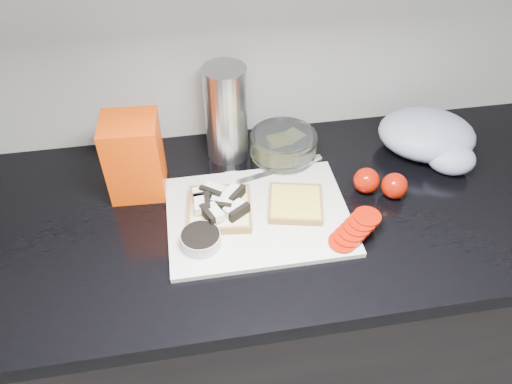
{
  "coord_description": "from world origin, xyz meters",
  "views": [
    {
      "loc": [
        -0.25,
        0.41,
        1.7
      ],
      "look_at": [
        -0.11,
        1.2,
        0.95
      ],
      "focal_mm": 35.0,
      "sensor_mm": 36.0,
      "label": 1
    }
  ],
  "objects_px": {
    "steel_canister": "(226,114)",
    "bread_bag": "(134,157)",
    "cutting_board": "(258,215)",
    "glass_bowl": "(283,147)"
  },
  "relations": [
    {
      "from": "glass_bowl",
      "to": "bread_bag",
      "type": "bearing_deg",
      "value": -171.03
    },
    {
      "from": "steel_canister",
      "to": "bread_bag",
      "type": "bearing_deg",
      "value": -156.73
    },
    {
      "from": "glass_bowl",
      "to": "steel_canister",
      "type": "distance_m",
      "value": 0.17
    },
    {
      "from": "bread_bag",
      "to": "steel_canister",
      "type": "bearing_deg",
      "value": 26.33
    },
    {
      "from": "cutting_board",
      "to": "steel_canister",
      "type": "distance_m",
      "value": 0.27
    },
    {
      "from": "cutting_board",
      "to": "glass_bowl",
      "type": "height_order",
      "value": "glass_bowl"
    },
    {
      "from": "cutting_board",
      "to": "steel_canister",
      "type": "bearing_deg",
      "value": 99.11
    },
    {
      "from": "glass_bowl",
      "to": "steel_canister",
      "type": "bearing_deg",
      "value": 164.03
    },
    {
      "from": "cutting_board",
      "to": "bread_bag",
      "type": "bearing_deg",
      "value": 151.34
    },
    {
      "from": "bread_bag",
      "to": "steel_canister",
      "type": "height_order",
      "value": "steel_canister"
    }
  ]
}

